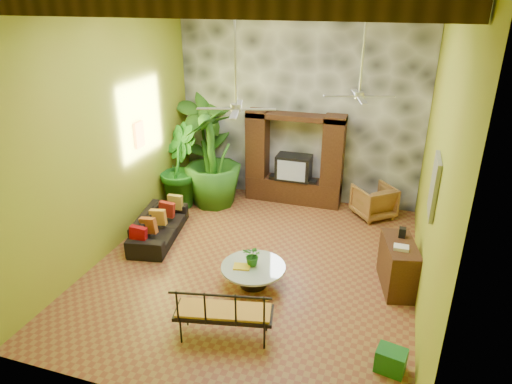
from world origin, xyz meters
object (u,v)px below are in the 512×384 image
(tall_plant_b, at_px, (178,166))
(sofa, at_px, (159,226))
(ceiling_fan_front, at_px, (236,95))
(tall_plant_c, at_px, (212,157))
(wicker_armchair, at_px, (374,201))
(iron_bench, at_px, (222,311))
(ceiling_fan_back, at_px, (360,84))
(green_bin, at_px, (391,360))
(entertainment_center, at_px, (294,165))
(side_console, at_px, (398,265))
(tall_plant_a, at_px, (205,142))
(coffee_table, at_px, (253,273))

(tall_plant_b, bearing_deg, sofa, -78.84)
(ceiling_fan_front, relative_size, tall_plant_c, 0.74)
(wicker_armchair, xyz_separation_m, iron_bench, (-1.85, -5.04, 0.15))
(ceiling_fan_back, height_order, sofa, ceiling_fan_back)
(tall_plant_b, bearing_deg, wicker_armchair, 9.69)
(wicker_armchair, height_order, tall_plant_c, tall_plant_c)
(green_bin, bearing_deg, ceiling_fan_back, 108.04)
(entertainment_center, bearing_deg, ceiling_fan_front, -93.24)
(ceiling_fan_back, xyz_separation_m, iron_bench, (-1.43, -3.37, -2.86))
(tall_plant_b, xyz_separation_m, tall_plant_c, (0.79, 0.30, 0.24))
(ceiling_fan_back, bearing_deg, ceiling_fan_front, -138.37)
(ceiling_fan_front, distance_m, tall_plant_b, 4.22)
(ceiling_fan_back, xyz_separation_m, green_bin, (1.05, -3.22, -3.22))
(ceiling_fan_back, distance_m, green_bin, 4.68)
(tall_plant_b, bearing_deg, side_console, -20.62)
(ceiling_fan_front, xyz_separation_m, ceiling_fan_back, (1.80, 1.60, 0.00))
(entertainment_center, height_order, tall_plant_b, entertainment_center)
(ceiling_fan_back, relative_size, tall_plant_c, 0.74)
(tall_plant_b, bearing_deg, ceiling_fan_back, -11.68)
(entertainment_center, height_order, sofa, entertainment_center)
(sofa, bearing_deg, green_bin, -125.96)
(tall_plant_a, xyz_separation_m, iron_bench, (2.56, -5.32, -0.80))
(side_console, bearing_deg, entertainment_center, 117.98)
(entertainment_center, distance_m, ceiling_fan_back, 3.50)
(wicker_armchair, relative_size, tall_plant_c, 0.34)
(ceiling_fan_front, xyz_separation_m, tall_plant_b, (-2.45, 2.48, -2.39))
(coffee_table, relative_size, iron_bench, 0.74)
(sofa, xyz_separation_m, tall_plant_c, (0.45, 2.00, 0.96))
(tall_plant_a, distance_m, iron_bench, 5.96)
(tall_plant_c, xyz_separation_m, side_console, (4.51, -2.30, -0.80))
(green_bin, bearing_deg, ceiling_fan_front, 150.31)
(ceiling_fan_front, xyz_separation_m, tall_plant_c, (-1.66, 2.78, -2.15))
(sofa, xyz_separation_m, iron_bench, (2.48, -2.55, 0.25))
(wicker_armchair, distance_m, tall_plant_b, 4.78)
(sofa, distance_m, tall_plant_c, 2.26)
(ceiling_fan_front, distance_m, green_bin, 4.60)
(sofa, height_order, side_console, side_console)
(entertainment_center, relative_size, tall_plant_b, 1.18)
(entertainment_center, distance_m, tall_plant_a, 2.43)
(ceiling_fan_front, xyz_separation_m, side_console, (2.85, 0.48, -2.95))
(tall_plant_a, height_order, tall_plant_b, tall_plant_a)
(tall_plant_a, relative_size, side_console, 2.40)
(wicker_armchair, height_order, coffee_table, wicker_armchair)
(entertainment_center, height_order, coffee_table, entertainment_center)
(wicker_armchair, bearing_deg, iron_bench, 31.04)
(ceiling_fan_back, distance_m, sofa, 5.07)
(tall_plant_a, xyz_separation_m, tall_plant_b, (-0.25, -1.07, -0.33))
(tall_plant_c, height_order, iron_bench, tall_plant_c)
(entertainment_center, height_order, wicker_armchair, entertainment_center)
(entertainment_center, relative_size, side_console, 2.14)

